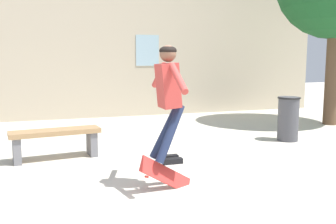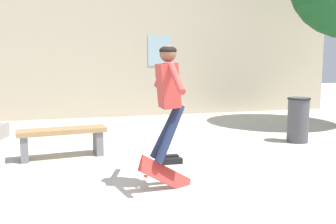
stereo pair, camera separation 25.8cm
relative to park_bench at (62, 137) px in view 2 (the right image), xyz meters
name	(u,v)px [view 2 (the right image)]	position (x,y,z in m)	size (l,w,h in m)	color
ground_plane	(190,217)	(1.29, -2.92, -0.36)	(40.00, 40.00, 0.00)	beige
building_backdrop	(106,29)	(1.31, 4.61, 2.19)	(15.26, 0.52, 5.75)	#B7A88E
park_bench	(62,137)	(0.00, 0.00, 0.00)	(1.50, 0.57, 0.51)	#99754C
trash_bin	(298,119)	(4.60, 0.00, 0.12)	(0.46, 0.46, 0.91)	#47474C
skater	(168,93)	(1.32, -1.95, 0.88)	(0.43, 1.27, 1.49)	#B23833
skateboard_flipping	(165,175)	(1.27, -2.01, -0.17)	(0.78, 0.31, 0.60)	red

